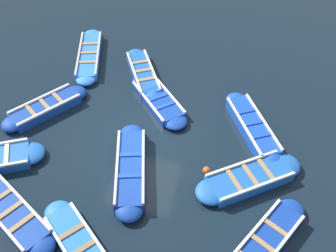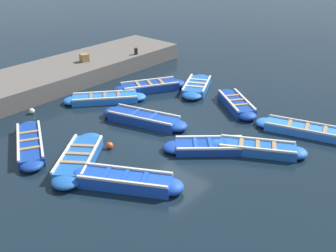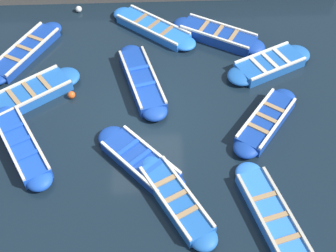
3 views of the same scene
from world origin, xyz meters
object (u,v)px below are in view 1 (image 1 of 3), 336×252
Objects in this scene: boat_stern_in at (45,108)px; boat_near_quay at (249,178)px; buoy_white_drifting at (206,170)px; boat_bow_out at (158,100)px; boat_tucked at (89,56)px; boat_drifting at (83,252)px; boat_outer_right at (12,214)px; boat_inner_gap at (143,74)px; boat_mid_row at (262,246)px; boat_far_corner at (131,169)px; boat_outer_left at (252,127)px.

boat_near_quay is (1.51, 7.41, -0.00)m from boat_stern_in.
boat_bow_out is at bearing -141.30° from buoy_white_drifting.
boat_drifting reaches higher than boat_tucked.
boat_outer_right is 5.81m from buoy_white_drifting.
boat_stern_in is 4.39m from boat_outer_right.
boat_stern_in is 3.40m from boat_tucked.
boat_outer_right is at bearing 13.19° from boat_stern_in.
boat_inner_gap is at bearing -142.46° from buoy_white_drifting.
boat_mid_row is 2.22m from boat_near_quay.
boat_outer_right is 3.61m from boat_far_corner.
boat_outer_left is at bearing -178.11° from boat_near_quay.
boat_outer_left is 8.03m from boat_outer_right.
boat_stern_in is 4.28m from boat_far_corner.
boat_outer_left is at bearing 127.89° from boat_outer_right.
boat_drifting is 2.91m from boat_far_corner.
boat_outer_right is (6.95, -1.91, 0.02)m from boat_inner_gap.
boat_outer_left is at bearing 68.68° from boat_tucked.
boat_stern_in is at bearing -114.88° from boat_mid_row.
boat_stern_in is 0.85× the size of boat_mid_row.
boat_stern_in is 1.01× the size of boat_bow_out.
boat_mid_row reaches higher than buoy_white_drifting.
boat_mid_row is 4.46m from boat_far_corner.
boat_tucked is at bearing -147.51° from boat_far_corner.
boat_mid_row is at bearing 94.94° from boat_outer_right.
boat_outer_left is 1.15× the size of boat_bow_out.
boat_drifting reaches higher than buoy_white_drifting.
boat_inner_gap is 0.98× the size of boat_near_quay.
boat_outer_right reaches higher than boat_mid_row.
boat_stern_in is (0.66, -7.34, -0.02)m from boat_outer_left.
boat_bow_out is at bearing 35.01° from boat_inner_gap.
boat_tucked is (-2.72, -6.96, -0.05)m from boat_outer_left.
boat_near_quay is (4.19, 4.50, 0.01)m from boat_inner_gap.
boat_tucked is 10.32m from boat_mid_row.
boat_outer_right reaches higher than boat_bow_out.
boat_inner_gap is 0.92× the size of boat_mid_row.
boat_drifting is 5.26m from boat_near_quay.
boat_inner_gap is at bearing 164.65° from boat_outer_right.
boat_near_quay is at bearing -166.76° from boat_mid_row.
buoy_white_drifting is (4.14, 3.18, -0.05)m from boat_inner_gap.
boat_drifting is at bearing -75.33° from boat_mid_row.
boat_tucked is at bearing -160.09° from boat_drifting.
boat_outer_left is 0.92× the size of boat_far_corner.
boat_bow_out is 3.31m from boat_far_corner.
boat_stern_in is at bearing -103.53° from buoy_white_drifting.
boat_inner_gap is 0.99× the size of boat_drifting.
boat_bow_out is (-5.60, 2.85, -0.04)m from boat_outer_right.
boat_bow_out reaches higher than boat_tucked.
buoy_white_drifting is (-0.52, 2.30, -0.06)m from boat_far_corner.
boat_bow_out is at bearing 59.48° from boat_tucked.
boat_tucked is 1.08× the size of boat_mid_row.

